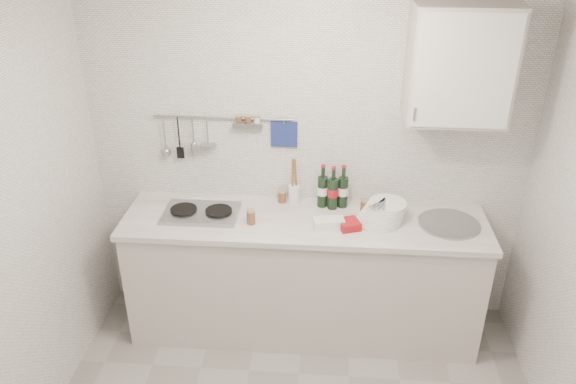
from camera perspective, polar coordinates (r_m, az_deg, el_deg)
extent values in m
cube|color=silver|center=(3.88, 1.99, 3.70)|extent=(3.00, 0.02, 2.50)
cube|color=#BCB5AE|center=(4.02, 1.59, -8.67)|extent=(2.40, 0.60, 0.88)
cube|color=white|center=(3.77, 1.68, -3.02)|extent=(2.44, 0.64, 0.04)
cube|color=black|center=(4.28, 1.54, -12.74)|extent=(2.34, 0.52, 0.10)
cube|color=#93969B|center=(3.84, -8.80, -2.12)|extent=(0.50, 0.32, 0.03)
cylinder|color=black|center=(3.86, -10.56, -1.75)|extent=(0.18, 0.18, 0.01)
cylinder|color=black|center=(3.81, -7.06, -1.91)|extent=(0.18, 0.18, 0.01)
cylinder|color=#93969B|center=(3.84, 16.02, -3.13)|extent=(0.40, 0.40, 0.02)
cylinder|color=#93969B|center=(3.87, 15.92, -3.85)|extent=(0.34, 0.34, 0.10)
cylinder|color=#93969B|center=(3.81, -6.70, 7.49)|extent=(0.95, 0.02, 0.02)
cube|color=navy|center=(3.81, -0.40, 5.89)|extent=(0.18, 0.02, 0.18)
cube|color=#BCB5AE|center=(3.56, 17.02, 12.30)|extent=(0.60, 0.35, 0.70)
cube|color=white|center=(3.39, 17.59, 11.49)|extent=(0.56, 0.01, 0.66)
cylinder|color=#93969B|center=(3.40, 12.74, 7.72)|extent=(0.01, 0.01, 0.08)
cylinder|color=#5365BD|center=(3.93, -9.55, -1.64)|extent=(0.26, 0.26, 0.01)
cylinder|color=#5365BD|center=(3.92, -9.48, -1.46)|extent=(0.25, 0.25, 0.01)
cylinder|color=white|center=(3.77, 9.21, -2.91)|extent=(0.30, 0.30, 0.01)
cylinder|color=white|center=(3.77, 9.32, -2.69)|extent=(0.29, 0.29, 0.01)
cylinder|color=white|center=(3.76, 9.44, -2.46)|extent=(0.28, 0.28, 0.01)
cylinder|color=white|center=(3.76, 9.55, -2.24)|extent=(0.28, 0.28, 0.01)
cylinder|color=white|center=(3.76, 9.67, -2.02)|extent=(0.27, 0.27, 0.01)
cylinder|color=white|center=(3.76, 9.78, -1.79)|extent=(0.27, 0.27, 0.01)
cylinder|color=white|center=(3.75, 9.89, -1.57)|extent=(0.26, 0.26, 0.01)
cylinder|color=white|center=(3.75, 10.01, -1.34)|extent=(0.25, 0.25, 0.01)
cylinder|color=white|center=(3.75, 10.12, -1.12)|extent=(0.25, 0.25, 0.01)
cube|color=white|center=(3.66, 4.17, -3.16)|extent=(0.21, 0.14, 0.06)
cube|color=red|center=(3.66, 6.21, -3.30)|extent=(0.16, 0.16, 0.05)
cylinder|color=white|center=(3.94, 0.60, -0.20)|extent=(0.08, 0.08, 0.12)
cylinder|color=#905739|center=(3.87, 0.77, 1.83)|extent=(0.03, 0.06, 0.25)
cylinder|color=#905739|center=(3.88, 0.47, 1.77)|extent=(0.02, 0.05, 0.23)
cylinder|color=brown|center=(3.95, -0.61, -0.48)|extent=(0.06, 0.06, 0.08)
cylinder|color=tan|center=(3.93, -0.61, 0.11)|extent=(0.06, 0.06, 0.01)
cylinder|color=brown|center=(3.88, 7.78, -1.41)|extent=(0.06, 0.06, 0.07)
cylinder|color=tan|center=(3.86, 7.81, -0.88)|extent=(0.06, 0.06, 0.01)
cylinder|color=brown|center=(3.85, 10.65, -1.90)|extent=(0.06, 0.06, 0.07)
cylinder|color=tan|center=(3.83, 10.70, -1.39)|extent=(0.07, 0.07, 0.01)
cylinder|color=brown|center=(3.69, -3.78, -2.60)|extent=(0.06, 0.06, 0.09)
cylinder|color=tan|center=(3.66, -3.81, -1.90)|extent=(0.06, 0.06, 0.01)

